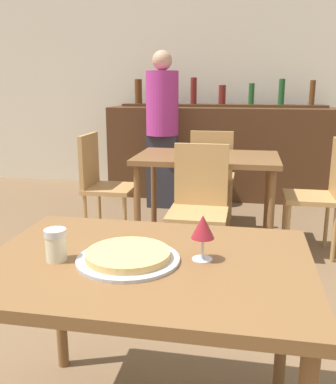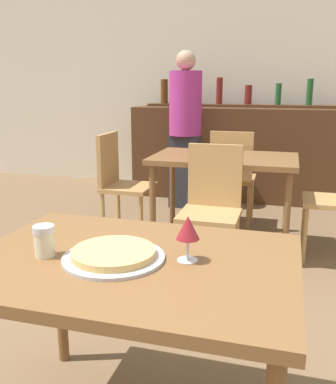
{
  "view_description": "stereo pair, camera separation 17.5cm",
  "coord_description": "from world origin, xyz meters",
  "px_view_note": "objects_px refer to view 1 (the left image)",
  "views": [
    {
      "loc": [
        0.32,
        -1.33,
        1.31
      ],
      "look_at": [
        -0.03,
        0.55,
        0.83
      ],
      "focal_mm": 40.0,
      "sensor_mm": 36.0,
      "label": 1
    },
    {
      "loc": [
        0.49,
        -1.29,
        1.31
      ],
      "look_at": [
        -0.03,
        0.55,
        0.83
      ],
      "focal_mm": 40.0,
      "sensor_mm": 36.0,
      "label": 2
    }
  ],
  "objects_px": {
    "chair_far_side_back": "(212,171)",
    "wine_glass": "(203,228)",
    "cheese_shaker": "(56,245)",
    "person_standing": "(162,125)",
    "pizza_tray": "(128,257)",
    "chair_far_side_front": "(199,201)",
    "chair_far_side_right": "(322,189)",
    "chair_far_side_left": "(101,180)"
  },
  "relations": [
    {
      "from": "chair_far_side_left",
      "to": "cheese_shaker",
      "type": "relative_size",
      "value": 8.22
    },
    {
      "from": "chair_far_side_back",
      "to": "chair_far_side_left",
      "type": "xyz_separation_m",
      "value": [
        -0.89,
        -0.52,
        0.0
      ]
    },
    {
      "from": "chair_far_side_right",
      "to": "person_standing",
      "type": "xyz_separation_m",
      "value": [
        -1.48,
        1.09,
        0.37
      ]
    },
    {
      "from": "pizza_tray",
      "to": "person_standing",
      "type": "distance_m",
      "value": 3.22
    },
    {
      "from": "pizza_tray",
      "to": "person_standing",
      "type": "bearing_deg",
      "value": 99.27
    },
    {
      "from": "chair_far_side_left",
      "to": "pizza_tray",
      "type": "relative_size",
      "value": 2.6
    },
    {
      "from": "chair_far_side_right",
      "to": "wine_glass",
      "type": "height_order",
      "value": "chair_far_side_right"
    },
    {
      "from": "chair_far_side_front",
      "to": "person_standing",
      "type": "height_order",
      "value": "person_standing"
    },
    {
      "from": "chair_far_side_right",
      "to": "pizza_tray",
      "type": "height_order",
      "value": "chair_far_side_right"
    },
    {
      "from": "cheese_shaker",
      "to": "chair_far_side_right",
      "type": "bearing_deg",
      "value": 60.37
    },
    {
      "from": "chair_far_side_front",
      "to": "chair_far_side_back",
      "type": "height_order",
      "value": "same"
    },
    {
      "from": "pizza_tray",
      "to": "cheese_shaker",
      "type": "distance_m",
      "value": 0.25
    },
    {
      "from": "chair_far_side_back",
      "to": "chair_far_side_front",
      "type": "bearing_deg",
      "value": 90.0
    },
    {
      "from": "chair_far_side_left",
      "to": "chair_far_side_right",
      "type": "height_order",
      "value": "same"
    },
    {
      "from": "chair_far_side_back",
      "to": "pizza_tray",
      "type": "bearing_deg",
      "value": 88.54
    },
    {
      "from": "chair_far_side_right",
      "to": "pizza_tray",
      "type": "distance_m",
      "value": 2.3
    },
    {
      "from": "chair_far_side_back",
      "to": "wine_glass",
      "type": "relative_size",
      "value": 5.73
    },
    {
      "from": "cheese_shaker",
      "to": "chair_far_side_left",
      "type": "bearing_deg",
      "value": 105.53
    },
    {
      "from": "wine_glass",
      "to": "cheese_shaker",
      "type": "bearing_deg",
      "value": -168.88
    },
    {
      "from": "chair_far_side_back",
      "to": "person_standing",
      "type": "xyz_separation_m",
      "value": [
        -0.58,
        0.57,
        0.37
      ]
    },
    {
      "from": "cheese_shaker",
      "to": "person_standing",
      "type": "height_order",
      "value": "person_standing"
    },
    {
      "from": "wine_glass",
      "to": "person_standing",
      "type": "bearing_deg",
      "value": 103.77
    },
    {
      "from": "chair_far_side_front",
      "to": "cheese_shaker",
      "type": "xyz_separation_m",
      "value": [
        -0.31,
        -1.59,
        0.26
      ]
    },
    {
      "from": "chair_far_side_left",
      "to": "pizza_tray",
      "type": "distance_m",
      "value": 2.25
    },
    {
      "from": "chair_far_side_back",
      "to": "pizza_tray",
      "type": "relative_size",
      "value": 2.6
    },
    {
      "from": "chair_far_side_right",
      "to": "chair_far_side_back",
      "type": "bearing_deg",
      "value": -120.27
    },
    {
      "from": "chair_far_side_left",
      "to": "person_standing",
      "type": "relative_size",
      "value": 0.55
    },
    {
      "from": "pizza_tray",
      "to": "wine_glass",
      "type": "relative_size",
      "value": 2.21
    },
    {
      "from": "pizza_tray",
      "to": "person_standing",
      "type": "xyz_separation_m",
      "value": [
        -0.52,
        3.17,
        0.15
      ]
    },
    {
      "from": "chair_far_side_left",
      "to": "cheese_shaker",
      "type": "distance_m",
      "value": 2.21
    },
    {
      "from": "chair_far_side_back",
      "to": "pizza_tray",
      "type": "height_order",
      "value": "chair_far_side_back"
    },
    {
      "from": "chair_far_side_left",
      "to": "chair_far_side_front",
      "type": "bearing_deg",
      "value": -120.27
    },
    {
      "from": "chair_far_side_back",
      "to": "wine_glass",
      "type": "distance_m",
      "value": 2.57
    },
    {
      "from": "chair_far_side_right",
      "to": "pizza_tray",
      "type": "relative_size",
      "value": 2.6
    },
    {
      "from": "chair_far_side_back",
      "to": "person_standing",
      "type": "bearing_deg",
      "value": -44.41
    },
    {
      "from": "cheese_shaker",
      "to": "pizza_tray",
      "type": "bearing_deg",
      "value": 8.93
    },
    {
      "from": "chair_far_side_right",
      "to": "chair_far_side_left",
      "type": "bearing_deg",
      "value": -90.0
    },
    {
      "from": "chair_far_side_back",
      "to": "wine_glass",
      "type": "bearing_deg",
      "value": 94.03
    },
    {
      "from": "chair_far_side_front",
      "to": "wine_glass",
      "type": "xyz_separation_m",
      "value": [
        0.18,
        -1.5,
        0.32
      ]
    },
    {
      "from": "cheese_shaker",
      "to": "chair_far_side_back",
      "type": "bearing_deg",
      "value": 83.35
    },
    {
      "from": "chair_far_side_left",
      "to": "chair_far_side_right",
      "type": "xyz_separation_m",
      "value": [
        1.79,
        0.0,
        0.0
      ]
    },
    {
      "from": "chair_far_side_front",
      "to": "chair_far_side_back",
      "type": "bearing_deg",
      "value": 90.0
    }
  ]
}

